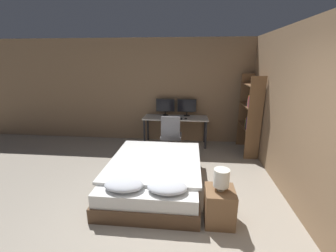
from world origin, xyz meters
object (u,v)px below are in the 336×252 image
(bedside_lamp, at_px, (221,178))
(keyboard, at_px, (175,119))
(bed, at_px, (154,175))
(monitor_right, at_px, (187,106))
(office_chair, at_px, (171,139))
(bookshelf, at_px, (251,112))
(desk, at_px, (175,120))
(computer_mouse, at_px, (186,119))
(nightstand, at_px, (219,206))
(monitor_left, at_px, (165,106))

(bedside_lamp, bearing_deg, keyboard, 106.24)
(bed, height_order, monitor_right, monitor_right)
(office_chair, bearing_deg, bookshelf, 8.88)
(keyboard, height_order, office_chair, office_chair)
(monitor_right, bearing_deg, desk, -146.30)
(keyboard, relative_size, computer_mouse, 5.17)
(nightstand, bearing_deg, monitor_left, 109.14)
(keyboard, bearing_deg, monitor_right, 52.90)
(computer_mouse, bearing_deg, nightstand, -79.10)
(desk, distance_m, computer_mouse, 0.34)
(computer_mouse, xyz_separation_m, bookshelf, (1.49, -0.23, 0.25))
(nightstand, height_order, desk, desk)
(bedside_lamp, height_order, office_chair, office_chair)
(bedside_lamp, height_order, bookshelf, bookshelf)
(monitor_right, distance_m, office_chair, 1.12)
(monitor_left, height_order, computer_mouse, monitor_left)
(monitor_right, height_order, computer_mouse, monitor_right)
(nightstand, bearing_deg, desk, 105.26)
(monitor_left, xyz_separation_m, monitor_right, (0.57, 0.00, 0.00))
(bed, relative_size, keyboard, 5.77)
(bed, xyz_separation_m, computer_mouse, (0.49, 1.95, 0.52))
(nightstand, xyz_separation_m, bedside_lamp, (-0.00, -0.00, 0.43))
(desk, bearing_deg, bed, -95.79)
(monitor_right, relative_size, computer_mouse, 7.02)
(nightstand, relative_size, bedside_lamp, 1.66)
(bedside_lamp, relative_size, computer_mouse, 4.27)
(bedside_lamp, distance_m, computer_mouse, 2.80)
(nightstand, distance_m, office_chair, 2.39)
(bed, relative_size, nightstand, 4.20)
(desk, xyz_separation_m, computer_mouse, (0.27, -0.19, 0.11))
(computer_mouse, bearing_deg, bookshelf, -8.84)
(monitor_left, bearing_deg, nightstand, -70.86)
(bed, bearing_deg, nightstand, -38.11)
(desk, distance_m, monitor_left, 0.48)
(bed, relative_size, bookshelf, 1.13)
(monitor_left, relative_size, monitor_right, 1.00)
(desk, bearing_deg, monitor_right, 33.70)
(office_chair, bearing_deg, monitor_left, 104.48)
(bedside_lamp, xyz_separation_m, keyboard, (-0.80, 2.74, 0.07))
(computer_mouse, distance_m, bookshelf, 1.52)
(desk, height_order, computer_mouse, computer_mouse)
(keyboard, height_order, computer_mouse, computer_mouse)
(monitor_right, xyz_separation_m, bookshelf, (1.48, -0.60, 0.01))
(bedside_lamp, xyz_separation_m, bookshelf, (0.96, 2.51, 0.33))
(monitor_left, height_order, monitor_right, same)
(bookshelf, bearing_deg, bedside_lamp, -110.89)
(monitor_right, bearing_deg, computer_mouse, -91.82)
(monitor_right, bearing_deg, keyboard, -127.10)
(desk, bearing_deg, keyboard, -90.00)
(monitor_right, bearing_deg, office_chair, -110.73)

